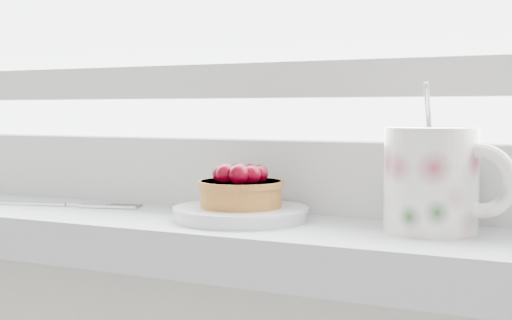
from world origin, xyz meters
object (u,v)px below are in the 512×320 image
Objects in this scene: raspberry_tart at (241,188)px; fork at (53,204)px; saucer at (241,213)px; floral_mug at (434,178)px.

fork is (-0.22, 0.00, -0.03)m from raspberry_tart.
fork is at bearing 179.81° from raspberry_tart.
saucer is 0.66× the size of fork.
floral_mug is (0.17, 0.01, 0.02)m from raspberry_tart.
raspberry_tart is 0.63× the size of floral_mug.
floral_mug is at bearing 3.59° from saucer.
floral_mug reaches higher than raspberry_tart.
floral_mug is 0.65× the size of fork.
fork is at bearing 179.87° from saucer.
saucer is 0.18m from floral_mug.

